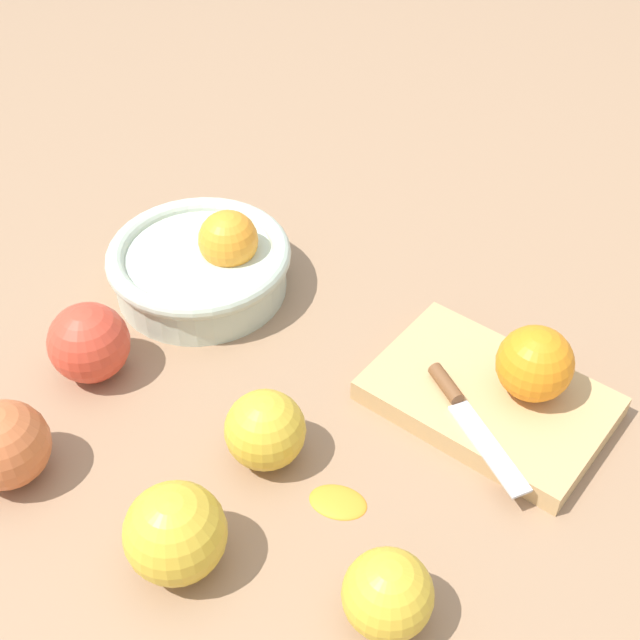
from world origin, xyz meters
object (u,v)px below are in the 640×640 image
apple_front_left_2 (5,445)px  knife (464,410)px  bowl (203,264)px  apple_front_center_2 (175,533)px  cutting_board (489,398)px  apple_front_left (89,343)px  apple_front_right (388,595)px  apple_front_center (265,430)px  orange_on_board (535,364)px

apple_front_left_2 → knife: bearing=38.1°
bowl → apple_front_center_2: size_ratio=2.39×
cutting_board → apple_front_left_2: apple_front_left_2 is taller
apple_front_left → apple_front_right: size_ratio=1.13×
apple_front_center → apple_front_right: apple_front_center is taller
apple_front_center_2 → apple_front_right: (0.17, 0.04, -0.01)m
bowl → apple_front_left_2: bearing=-88.9°
orange_on_board → apple_front_left: (-0.39, -0.18, -0.02)m
cutting_board → apple_front_left_2: 0.44m
orange_on_board → apple_front_center_2: 0.35m
knife → apple_front_center: apple_front_center is taller
apple_front_left_2 → apple_front_right: bearing=7.8°
orange_on_board → knife: bearing=-125.0°
apple_front_center_2 → apple_front_left: bearing=148.2°
knife → apple_front_left_2: 0.41m
apple_front_center_2 → apple_front_left_2: (-0.18, -0.01, -0.00)m
knife → apple_front_left: bearing=-160.9°
apple_front_center_2 → apple_front_right: bearing=14.3°
apple_front_center_2 → knife: bearing=60.6°
apple_front_left → apple_front_left_2: 0.13m
apple_front_left → apple_front_center: apple_front_left is taller
apple_front_left_2 → apple_front_center_2: bearing=1.6°
knife → apple_front_center_2: apple_front_center_2 is taller
apple_front_center → apple_front_center_2: (-0.00, -0.13, 0.01)m
cutting_board → apple_front_left_2: bearing=-138.6°
cutting_board → apple_front_center: apple_front_center is taller
cutting_board → apple_front_right: apple_front_right is taller
knife → cutting_board: bearing=75.6°
bowl → apple_front_center_2: (0.19, -0.29, 0.01)m
apple_front_center_2 → apple_front_left_2: size_ratio=1.05×
bowl → apple_front_center_2: bowl is taller
knife → apple_front_left_2: bearing=-141.9°
knife → apple_front_left: (-0.34, -0.12, 0.01)m
bowl → apple_front_left_2: bowl is taller
orange_on_board → apple_front_left: 0.42m
bowl → apple_front_left: (-0.02, -0.16, 0.01)m
apple_front_center_2 → bowl: bearing=123.2°
apple_front_right → knife: bearing=98.0°
knife → apple_front_right: (0.03, -0.20, 0.01)m
apple_front_center_2 → apple_front_left_2: bearing=-178.4°
orange_on_board → apple_front_center_2: orange_on_board is taller
apple_front_right → apple_front_center_2: bearing=-165.7°
bowl → apple_front_right: bearing=-34.6°
orange_on_board → apple_front_right: bearing=-92.7°
knife → apple_front_right: apple_front_right is taller
apple_front_left_2 → apple_front_right: apple_front_left_2 is taller
apple_front_left_2 → apple_front_right: size_ratio=1.12×
bowl → apple_front_left_2: (0.01, -0.29, 0.01)m
apple_front_left → orange_on_board: bearing=24.8°
apple_front_center → apple_front_right: 0.19m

